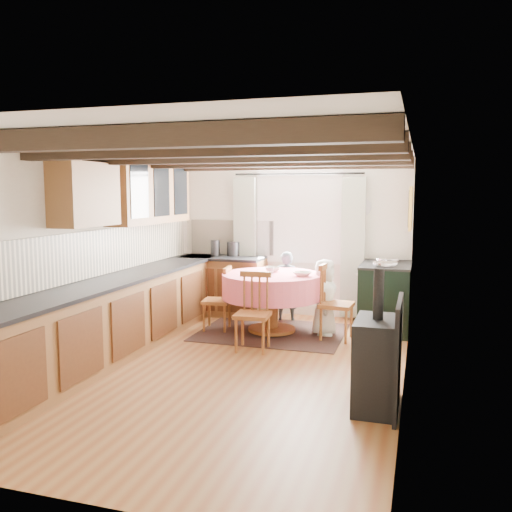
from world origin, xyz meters
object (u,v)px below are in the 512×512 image
(child_right, at_px, (324,297))
(chair_near, at_px, (253,312))
(cup, at_px, (271,271))
(cast_iron_stove, at_px, (377,339))
(chair_right, at_px, (337,302))
(aga_range, at_px, (385,296))
(child_far, at_px, (286,286))
(dining_table, at_px, (272,303))
(chair_left, at_px, (217,299))

(child_right, bearing_deg, chair_near, 146.25)
(chair_near, relative_size, cup, 10.23)
(cup, bearing_deg, cast_iron_stove, -54.52)
(chair_near, xyz_separation_m, cup, (-0.01, 0.87, 0.39))
(chair_right, distance_m, cast_iron_stove, 2.29)
(aga_range, bearing_deg, child_far, 174.16)
(dining_table, xyz_separation_m, cup, (-0.02, -0.01, 0.45))
(chair_near, distance_m, child_right, 1.21)
(cast_iron_stove, height_order, child_far, cast_iron_stove)
(dining_table, distance_m, child_far, 0.77)
(cast_iron_stove, height_order, child_right, cast_iron_stove)
(dining_table, relative_size, cup, 14.53)
(chair_right, xyz_separation_m, child_right, (-0.19, 0.18, 0.02))
(dining_table, height_order, cup, cup)
(cast_iron_stove, distance_m, child_far, 3.39)
(aga_range, bearing_deg, cast_iron_stove, -87.79)
(chair_near, height_order, cast_iron_stove, cast_iron_stove)
(child_far, bearing_deg, child_right, 126.39)
(aga_range, distance_m, child_far, 1.47)
(chair_left, xyz_separation_m, cup, (0.76, 0.08, 0.42))
(chair_near, distance_m, aga_range, 2.09)
(chair_near, height_order, chair_right, chair_right)
(cast_iron_stove, bearing_deg, chair_left, 137.44)
(chair_right, height_order, cast_iron_stove, cast_iron_stove)
(dining_table, relative_size, child_right, 1.32)
(dining_table, relative_size, cast_iron_stove, 1.07)
(dining_table, height_order, child_right, child_right)
(aga_range, height_order, child_right, child_right)
(dining_table, height_order, chair_left, chair_left)
(chair_left, bearing_deg, child_far, 129.09)
(chair_near, xyz_separation_m, aga_range, (1.48, 1.48, 0.00))
(aga_range, relative_size, cast_iron_stove, 0.82)
(chair_left, xyz_separation_m, aga_range, (2.25, 0.69, 0.03))
(child_right, height_order, cup, child_right)
(aga_range, relative_size, child_far, 0.99)
(chair_near, bearing_deg, chair_left, 130.47)
(chair_near, xyz_separation_m, cast_iron_stove, (1.59, -1.37, 0.16))
(chair_right, bearing_deg, child_far, 51.24)
(chair_left, relative_size, cast_iron_stove, 0.71)
(cup, bearing_deg, chair_left, -174.32)
(chair_left, bearing_deg, cup, 88.03)
(cup, bearing_deg, child_right, 8.77)
(aga_range, xyz_separation_m, cast_iron_stove, (0.11, -2.86, 0.15))
(chair_near, distance_m, child_far, 1.63)
(chair_near, xyz_separation_m, child_right, (0.71, 0.98, 0.04))
(chair_near, bearing_deg, dining_table, 85.93)
(chair_left, bearing_deg, chair_right, 82.74)
(chair_left, distance_m, aga_range, 2.35)
(chair_left, bearing_deg, aga_range, 99.41)
(cast_iron_stove, xyz_separation_m, child_right, (-0.88, 2.35, -0.12))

